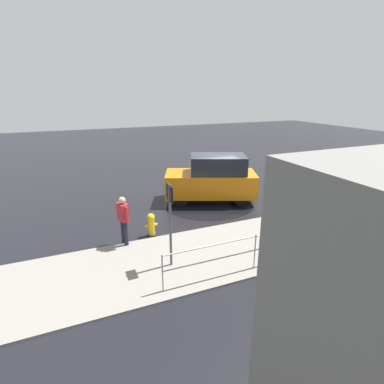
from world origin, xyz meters
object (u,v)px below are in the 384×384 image
sign_post (170,214)px  pedestrian (123,217)px  parked_sedan (347,171)px  moving_hatchback (213,179)px  fire_hydrant (151,225)px

sign_post → pedestrian: bearing=-60.9°
parked_sedan → sign_post: size_ratio=1.91×
moving_hatchback → sign_post: (3.43, 4.30, 0.55)m
moving_hatchback → fire_hydrant: size_ratio=5.30×
fire_hydrant → parked_sedan: bearing=-174.3°
moving_hatchback → sign_post: 5.52m
parked_sedan → pedestrian: 11.05m
parked_sedan → sign_post: bearing=16.7°
fire_hydrant → pedestrian: pedestrian is taller
fire_hydrant → moving_hatchback: bearing=-146.4°
moving_hatchback → fire_hydrant: (3.43, 2.28, -0.63)m
moving_hatchback → pedestrian: (4.38, 2.58, -0.07)m
fire_hydrant → sign_post: size_ratio=0.33×
parked_sedan → pedestrian: size_ratio=2.83×
moving_hatchback → parked_sedan: (-6.59, 1.28, -0.03)m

